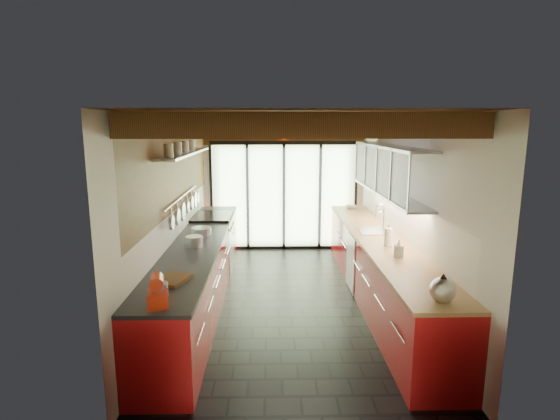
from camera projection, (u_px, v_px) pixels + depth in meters
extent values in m
plane|color=black|center=(290.00, 300.00, 6.29)|extent=(5.50, 5.50, 0.00)
plane|color=silver|center=(284.00, 185.00, 8.74)|extent=(3.20, 0.00, 3.20)
plane|color=silver|center=(306.00, 282.00, 3.34)|extent=(3.20, 0.00, 3.20)
plane|color=silver|center=(174.00, 212.00, 6.00)|extent=(0.00, 5.50, 5.50)
plane|color=silver|center=(405.00, 211.00, 6.07)|extent=(0.00, 5.50, 5.50)
plane|color=#472814|center=(290.00, 116.00, 5.79)|extent=(5.50, 5.50, 0.00)
cube|color=#593316|center=(303.00, 125.00, 3.60)|extent=(3.14, 0.14, 0.22)
cube|color=#593316|center=(296.00, 125.00, 4.49)|extent=(3.14, 0.14, 0.22)
cube|color=#593316|center=(292.00, 125.00, 5.37)|extent=(3.14, 0.14, 0.22)
cube|color=#593316|center=(289.00, 125.00, 6.25)|extent=(3.14, 0.14, 0.22)
cube|color=#593316|center=(287.00, 125.00, 7.14)|extent=(3.14, 0.14, 0.22)
cube|color=#593316|center=(285.00, 125.00, 8.02)|extent=(3.14, 0.14, 0.22)
cube|color=brown|center=(284.00, 132.00, 8.50)|extent=(3.14, 0.06, 0.50)
plane|color=brown|center=(177.00, 162.00, 6.07)|extent=(0.00, 4.90, 4.90)
plane|color=#C6EAAD|center=(284.00, 196.00, 8.77)|extent=(2.90, 0.00, 2.90)
cube|color=black|center=(211.00, 197.00, 8.72)|extent=(0.05, 0.04, 2.15)
cube|color=black|center=(356.00, 196.00, 8.78)|extent=(0.05, 0.04, 2.15)
cube|color=black|center=(284.00, 197.00, 8.72)|extent=(0.06, 0.05, 2.15)
cube|color=black|center=(284.00, 142.00, 8.52)|extent=(2.90, 0.05, 0.06)
cylinder|color=red|center=(284.00, 132.00, 8.46)|extent=(0.34, 0.04, 0.34)
cylinder|color=beige|center=(284.00, 132.00, 8.44)|extent=(0.28, 0.02, 0.28)
cube|color=red|center=(200.00, 272.00, 6.17)|extent=(0.65, 5.00, 0.88)
cube|color=black|center=(199.00, 240.00, 6.09)|extent=(0.68, 5.00, 0.04)
cube|color=silver|center=(213.00, 244.00, 7.60)|extent=(0.66, 0.90, 0.90)
cube|color=black|center=(212.00, 217.00, 7.50)|extent=(0.65, 0.90, 0.06)
cube|color=red|center=(379.00, 270.00, 6.23)|extent=(0.65, 5.00, 0.88)
cube|color=#A0704D|center=(380.00, 239.00, 6.14)|extent=(0.68, 5.00, 0.04)
cube|color=white|center=(351.00, 262.00, 6.62)|extent=(0.02, 0.60, 0.84)
cube|color=silver|center=(374.00, 231.00, 6.53)|extent=(0.45, 0.52, 0.02)
cylinder|color=silver|center=(384.00, 219.00, 6.50)|extent=(0.02, 0.02, 0.34)
torus|color=silver|center=(380.00, 208.00, 6.47)|extent=(0.14, 0.02, 0.14)
plane|color=silver|center=(377.00, 170.00, 6.26)|extent=(0.00, 3.00, 3.00)
cube|color=#9EA0A5|center=(388.00, 193.00, 6.32)|extent=(0.34, 3.00, 0.03)
cube|color=#9EA0A5|center=(390.00, 146.00, 6.20)|extent=(0.34, 3.00, 0.03)
cylinder|color=silver|center=(182.00, 197.00, 6.27)|extent=(0.02, 2.20, 0.02)
cube|color=silver|center=(185.00, 153.00, 6.05)|extent=(0.28, 2.60, 0.03)
cylinder|color=silver|center=(172.00, 223.00, 5.42)|extent=(0.04, 0.18, 0.18)
cylinder|color=silver|center=(178.00, 217.00, 5.76)|extent=(0.04, 0.22, 0.22)
cylinder|color=silver|center=(183.00, 212.00, 6.10)|extent=(0.04, 0.26, 0.26)
cylinder|color=silver|center=(187.00, 207.00, 6.45)|extent=(0.04, 0.18, 0.18)
cylinder|color=silver|center=(192.00, 203.00, 6.79)|extent=(0.04, 0.22, 0.22)
cylinder|color=silver|center=(195.00, 200.00, 7.09)|extent=(0.04, 0.26, 0.26)
cylinder|color=silver|center=(197.00, 197.00, 7.33)|extent=(0.04, 0.18, 0.18)
cube|color=red|center=(158.00, 297.00, 3.86)|extent=(0.24, 0.34, 0.13)
cylinder|color=red|center=(157.00, 281.00, 3.81)|extent=(0.16, 0.22, 0.12)
cylinder|color=silver|center=(159.00, 290.00, 3.91)|extent=(0.18, 0.18, 0.13)
cylinder|color=silver|center=(194.00, 241.00, 5.69)|extent=(0.25, 0.25, 0.14)
cylinder|color=silver|center=(201.00, 231.00, 6.29)|extent=(0.37, 0.37, 0.11)
cube|color=brown|center=(173.00, 279.00, 4.44)|extent=(0.38, 0.45, 0.03)
sphere|color=silver|center=(443.00, 289.00, 3.91)|extent=(0.23, 0.23, 0.23)
cone|color=black|center=(444.00, 276.00, 3.88)|extent=(0.08, 0.08, 0.06)
cylinder|color=silver|center=(437.00, 283.00, 4.03)|extent=(0.03, 0.09, 0.05)
cylinder|color=white|center=(388.00, 237.00, 5.70)|extent=(0.14, 0.14, 0.24)
cylinder|color=silver|center=(389.00, 227.00, 5.68)|extent=(0.03, 0.03, 0.04)
imported|color=silver|center=(399.00, 248.00, 5.24)|extent=(0.10, 0.11, 0.22)
imported|color=silver|center=(351.00, 207.00, 8.34)|extent=(0.26, 0.26, 0.05)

